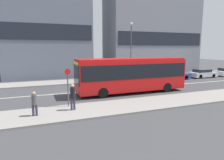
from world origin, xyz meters
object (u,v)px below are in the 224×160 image
at_px(parked_car_1, 203,73).
at_px(bus_stop_sign, 68,84).
at_px(street_lamp, 131,45).
at_px(pedestrian_near_stop, 34,102).
at_px(parked_car_0, 174,75).
at_px(pedestrian_down_pavement, 73,95).
at_px(city_bus, 132,73).

distance_m(parked_car_1, bus_stop_sign, 22.94).
bearing_deg(parked_car_1, street_lamp, 168.81).
bearing_deg(pedestrian_near_stop, parked_car_1, -164.71).
bearing_deg(pedestrian_near_stop, parked_car_0, -159.30).
relative_size(pedestrian_near_stop, pedestrian_down_pavement, 0.86).
bearing_deg(city_bus, street_lamp, 61.62).
xyz_separation_m(parked_car_1, bus_stop_sign, (-21.35, -8.30, 1.18)).
bearing_deg(parked_car_1, parked_car_0, -179.59).
relative_size(parked_car_0, pedestrian_down_pavement, 2.44).
height_order(city_bus, pedestrian_near_stop, city_bus).
bearing_deg(parked_car_0, street_lamp, 158.88).
xyz_separation_m(parked_car_0, bus_stop_sign, (-16.08, -8.26, 1.12)).
bearing_deg(pedestrian_down_pavement, bus_stop_sign, 88.97).
xyz_separation_m(city_bus, pedestrian_down_pavement, (-6.57, -4.03, -0.78)).
height_order(parked_car_1, street_lamp, street_lamp).
height_order(parked_car_1, bus_stop_sign, bus_stop_sign).
bearing_deg(pedestrian_near_stop, street_lamp, -143.86).
bearing_deg(bus_stop_sign, pedestrian_down_pavement, -82.18).
bearing_deg(city_bus, pedestrian_near_stop, -156.82).
xyz_separation_m(parked_car_0, pedestrian_down_pavement, (-15.93, -9.33, 0.51)).
distance_m(pedestrian_near_stop, street_lamp, 17.79).
bearing_deg(parked_car_0, bus_stop_sign, -152.81).
distance_m(bus_stop_sign, street_lamp, 15.02).
bearing_deg(city_bus, pedestrian_down_pavement, -151.06).
height_order(pedestrian_near_stop, bus_stop_sign, bus_stop_sign).
distance_m(parked_car_0, pedestrian_down_pavement, 18.47).
distance_m(city_bus, street_lamp, 8.80).
bearing_deg(pedestrian_down_pavement, street_lamp, 39.69).
bearing_deg(city_bus, bus_stop_sign, -158.79).
height_order(bus_stop_sign, street_lamp, street_lamp).
bearing_deg(bus_stop_sign, city_bus, 23.81).
bearing_deg(pedestrian_near_stop, bus_stop_sign, -155.95).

